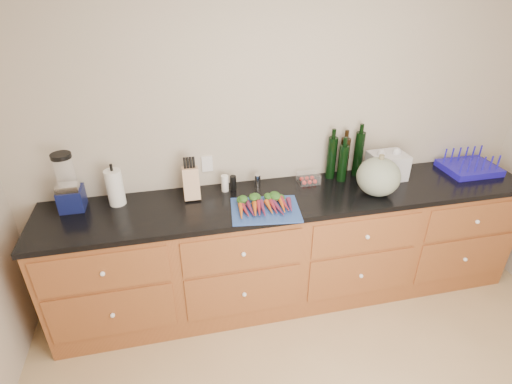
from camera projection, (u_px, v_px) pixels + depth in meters
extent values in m
cube|color=#BDAF9C|center=(284.00, 133.00, 3.02)|extent=(4.10, 0.05, 2.60)
cube|color=brown|center=(292.00, 249.00, 3.16)|extent=(3.60, 0.60, 0.90)
cube|color=brown|center=(103.00, 272.00, 2.51)|extent=(0.82, 0.01, 0.28)
sphere|color=white|center=(102.00, 274.00, 2.49)|extent=(0.03, 0.03, 0.03)
cube|color=brown|center=(113.00, 314.00, 2.68)|extent=(0.82, 0.01, 0.38)
sphere|color=white|center=(113.00, 315.00, 2.67)|extent=(0.03, 0.03, 0.03)
cube|color=brown|center=(243.00, 253.00, 2.68)|extent=(0.82, 0.01, 0.28)
sphere|color=white|center=(244.00, 254.00, 2.67)|extent=(0.03, 0.03, 0.03)
cube|color=brown|center=(244.00, 293.00, 2.85)|extent=(0.82, 0.01, 0.38)
sphere|color=white|center=(244.00, 294.00, 2.84)|extent=(0.03, 0.03, 0.03)
cube|color=brown|center=(367.00, 236.00, 2.85)|extent=(0.82, 0.01, 0.28)
sphere|color=white|center=(368.00, 237.00, 2.84)|extent=(0.03, 0.03, 0.03)
cube|color=brown|center=(360.00, 275.00, 3.03)|extent=(0.82, 0.01, 0.38)
sphere|color=white|center=(361.00, 276.00, 3.01)|extent=(0.03, 0.03, 0.03)
cube|color=brown|center=(476.00, 221.00, 3.02)|extent=(0.82, 0.01, 0.28)
sphere|color=white|center=(478.00, 222.00, 3.01)|extent=(0.03, 0.03, 0.03)
cube|color=brown|center=(464.00, 258.00, 3.20)|extent=(0.82, 0.01, 0.38)
sphere|color=white|center=(465.00, 259.00, 3.18)|extent=(0.03, 0.03, 0.03)
cube|color=black|center=(295.00, 198.00, 2.93)|extent=(3.64, 0.62, 0.04)
cube|color=navy|center=(265.00, 210.00, 2.73)|extent=(0.50, 0.41, 0.01)
cone|color=#CC5818|center=(241.00, 211.00, 2.67)|extent=(0.04, 0.18, 0.04)
cone|color=maroon|center=(246.00, 210.00, 2.67)|extent=(0.04, 0.18, 0.04)
cone|color=#651F40|center=(250.00, 210.00, 2.68)|extent=(0.04, 0.18, 0.04)
cone|color=#CC5818|center=(254.00, 210.00, 2.69)|extent=(0.04, 0.18, 0.04)
cone|color=maroon|center=(258.00, 209.00, 2.69)|extent=(0.04, 0.18, 0.04)
cone|color=#651F40|center=(262.00, 209.00, 2.70)|extent=(0.04, 0.18, 0.04)
ellipsoid|color=#1C4B19|center=(248.00, 199.00, 2.79)|extent=(0.18, 0.11, 0.05)
cone|color=#CC5818|center=(270.00, 208.00, 2.71)|extent=(0.04, 0.18, 0.04)
cone|color=maroon|center=(274.00, 207.00, 2.71)|extent=(0.04, 0.18, 0.04)
cone|color=#651F40|center=(278.00, 207.00, 2.72)|extent=(0.04, 0.18, 0.04)
cone|color=#CC5818|center=(282.00, 206.00, 2.72)|extent=(0.04, 0.18, 0.04)
cone|color=maroon|center=(286.00, 206.00, 2.73)|extent=(0.04, 0.18, 0.04)
cone|color=#651F40|center=(290.00, 205.00, 2.73)|extent=(0.04, 0.18, 0.04)
ellipsoid|color=#1C4B19|center=(275.00, 196.00, 2.83)|extent=(0.18, 0.11, 0.05)
ellipsoid|color=slate|center=(378.00, 177.00, 2.87)|extent=(0.31, 0.31, 0.28)
cube|color=#0E1445|center=(72.00, 199.00, 2.72)|extent=(0.16, 0.16, 0.15)
cube|color=silver|center=(68.00, 188.00, 2.65)|extent=(0.14, 0.10, 0.05)
cylinder|color=white|center=(65.00, 172.00, 2.62)|extent=(0.12, 0.12, 0.21)
cylinder|color=black|center=(61.00, 156.00, 2.57)|extent=(0.13, 0.13, 0.03)
cylinder|color=white|center=(115.00, 187.00, 2.75)|extent=(0.11, 0.11, 0.26)
cube|color=tan|center=(191.00, 183.00, 2.84)|extent=(0.11, 0.11, 0.23)
cylinder|color=white|center=(225.00, 183.00, 2.95)|extent=(0.05, 0.05, 0.12)
cylinder|color=black|center=(233.00, 183.00, 2.96)|extent=(0.05, 0.05, 0.11)
cylinder|color=silver|center=(258.00, 181.00, 3.00)|extent=(0.05, 0.05, 0.10)
cube|color=white|center=(308.00, 178.00, 3.08)|extent=(0.16, 0.13, 0.07)
cylinder|color=black|center=(331.00, 158.00, 3.09)|extent=(0.07, 0.07, 0.34)
cylinder|color=black|center=(344.00, 157.00, 3.13)|extent=(0.07, 0.07, 0.31)
cylinder|color=black|center=(358.00, 154.00, 3.13)|extent=(0.07, 0.07, 0.36)
cylinder|color=black|center=(343.00, 163.00, 3.06)|extent=(0.07, 0.07, 0.29)
cube|color=#1D14B2|center=(469.00, 168.00, 3.26)|extent=(0.42, 0.33, 0.05)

